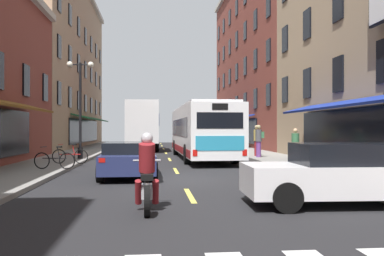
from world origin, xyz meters
The scene contains 16 objects.
ground_plane centered at (0.00, 0.00, -0.05)m, with size 34.80×80.00×0.10m, color black.
lane_centre_dashes centered at (0.00, -0.25, 0.00)m, with size 0.14×73.90×0.01m.
sidewalk_left centered at (-5.90, 0.00, 0.07)m, with size 3.00×80.00×0.14m, color gray.
sidewalk_right centered at (5.90, 0.00, 0.07)m, with size 3.00×80.00×0.14m, color gray.
transit_bus centered at (1.83, 9.70, 1.62)m, with size 2.82×12.06×3.07m.
box_truck centered at (-1.71, 19.29, 2.00)m, with size 2.51×8.11×3.83m.
sedan_near centered at (-1.82, 0.95, 0.66)m, with size 2.06×4.46×1.26m.
sedan_mid centered at (-1.88, 30.63, 0.69)m, with size 2.03×4.80×1.34m.
sedan_far centered at (3.36, -5.21, 0.72)m, with size 4.46×2.01×1.41m.
motorcycle_rider centered at (-1.09, -5.39, 0.71)m, with size 0.62×2.07×1.66m.
bicycle_near centered at (-4.85, 2.72, 0.50)m, with size 1.68×0.54×0.91m.
bicycle_mid centered at (-4.74, 5.34, 0.50)m, with size 1.69×0.51×0.91m.
pedestrian_near centered at (5.05, 9.00, 1.11)m, with size 0.52×0.39×1.83m.
pedestrian_mid centered at (5.77, 4.92, 0.97)m, with size 0.36×0.36×1.62m.
pedestrian_far centered at (5.21, 10.13, 1.08)m, with size 0.36×0.36×1.82m.
street_lamp_twin centered at (-4.83, 8.60, 3.03)m, with size 1.42×0.32×5.22m.
Camera 1 is at (-0.97, -14.43, 1.73)m, focal length 39.40 mm.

